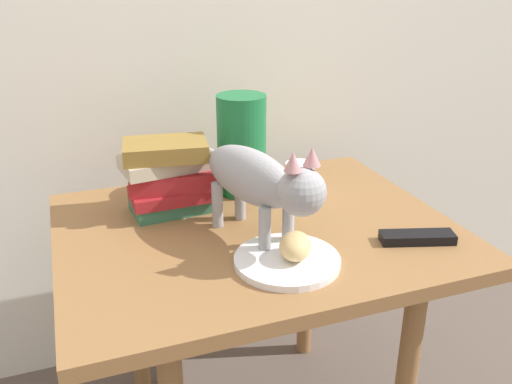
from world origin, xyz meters
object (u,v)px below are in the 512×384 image
at_px(cat, 259,180).
at_px(book_stack, 170,176).
at_px(green_vase, 242,145).
at_px(tv_remote, 417,237).
at_px(candle_jar, 299,182).
at_px(side_table, 256,257).
at_px(plate, 288,260).
at_px(bread_roll, 295,246).

height_order(cat, book_stack, cat).
relative_size(book_stack, green_vase, 0.88).
height_order(green_vase, tv_remote, green_vase).
height_order(candle_jar, tv_remote, candle_jar).
height_order(side_table, tv_remote, tv_remote).
bearing_deg(candle_jar, plate, -118.04).
distance_m(plate, bread_roll, 0.03).
xyz_separation_m(side_table, cat, (-0.02, -0.06, 0.21)).
bearing_deg(plate, green_vase, 84.78).
bearing_deg(tv_remote, book_stack, 160.78).
bearing_deg(tv_remote, candle_jar, 130.64).
bearing_deg(green_vase, tv_remote, -56.47).
bearing_deg(candle_jar, bread_roll, -115.63).
height_order(side_table, green_vase, green_vase).
relative_size(green_vase, candle_jar, 2.85).
bearing_deg(plate, cat, 99.00).
bearing_deg(cat, plate, -81.00).
relative_size(side_table, cat, 1.82).
height_order(book_stack, candle_jar, book_stack).
distance_m(bread_roll, candle_jar, 0.33).
height_order(plate, cat, cat).
bearing_deg(tv_remote, green_vase, 140.86).
xyz_separation_m(side_table, tv_remote, (0.28, -0.18, 0.09)).
distance_m(cat, book_stack, 0.25).
xyz_separation_m(green_vase, tv_remote, (0.25, -0.38, -0.11)).
xyz_separation_m(plate, book_stack, (-0.16, 0.31, 0.08)).
relative_size(side_table, bread_roll, 10.46).
height_order(cat, tv_remote, cat).
height_order(green_vase, candle_jar, green_vase).
height_order(book_stack, tv_remote, book_stack).
relative_size(plate, bread_roll, 2.53).
distance_m(side_table, cat, 0.22).
bearing_deg(tv_remote, side_table, 164.83).
xyz_separation_m(plate, green_vase, (0.03, 0.37, 0.11)).
bearing_deg(green_vase, book_stack, -164.79).
height_order(side_table, plate, plate).
bearing_deg(green_vase, plate, -95.22).
bearing_deg(side_table, plate, -89.61).
distance_m(candle_jar, tv_remote, 0.33).
relative_size(plate, candle_jar, 2.38).
distance_m(bread_roll, tv_remote, 0.27).
relative_size(side_table, book_stack, 3.92).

